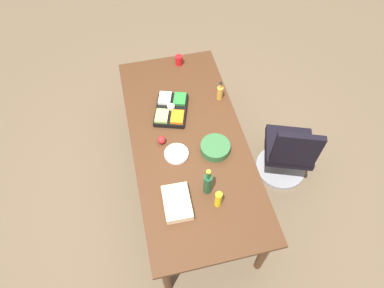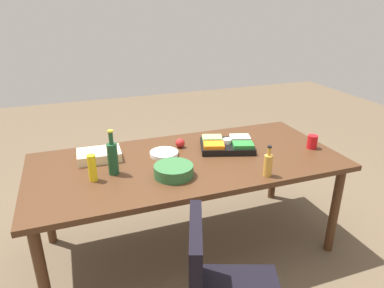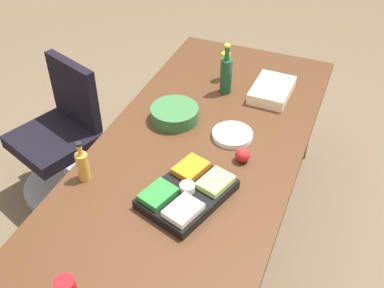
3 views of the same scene
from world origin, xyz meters
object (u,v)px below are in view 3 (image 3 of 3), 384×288
(salad_bowl, at_px, (175,114))
(office_chair, at_px, (62,145))
(wine_bottle, at_px, (226,74))
(paper_plate_stack, at_px, (232,135))
(conference_table, at_px, (198,157))
(sheet_cake, at_px, (272,90))
(veggie_tray, at_px, (187,192))
(apple_red, at_px, (243,155))
(dressing_bottle, at_px, (83,165))
(mustard_bottle, at_px, (225,66))

(salad_bowl, bearing_deg, office_chair, -87.71)
(wine_bottle, xyz_separation_m, paper_plate_stack, (0.41, 0.18, -0.11))
(conference_table, relative_size, paper_plate_stack, 10.60)
(sheet_cake, relative_size, salad_bowl, 1.18)
(salad_bowl, relative_size, veggie_tray, 0.55)
(office_chair, xyz_separation_m, sheet_cake, (-0.49, 1.28, 0.46))
(apple_red, xyz_separation_m, paper_plate_stack, (-0.17, -0.11, -0.02))
(conference_table, xyz_separation_m, sheet_cake, (-0.63, 0.23, 0.11))
(veggie_tray, xyz_separation_m, dressing_bottle, (0.06, -0.52, 0.05))
(veggie_tray, xyz_separation_m, paper_plate_stack, (-0.51, 0.05, -0.02))
(conference_table, height_order, office_chair, office_chair)
(apple_red, bearing_deg, sheet_cake, -178.79)
(veggie_tray, distance_m, dressing_bottle, 0.52)
(mustard_bottle, bearing_deg, paper_plate_stack, 22.77)
(conference_table, height_order, mustard_bottle, mustard_bottle)
(conference_table, xyz_separation_m, paper_plate_stack, (-0.15, 0.14, 0.09))
(conference_table, distance_m, dressing_bottle, 0.63)
(apple_red, xyz_separation_m, dressing_bottle, (0.41, -0.68, 0.05))
(office_chair, bearing_deg, mustard_bottle, 120.44)
(office_chair, relative_size, wine_bottle, 2.93)
(salad_bowl, bearing_deg, apple_red, 66.88)
(conference_table, bearing_deg, sheet_cake, 159.57)
(salad_bowl, bearing_deg, veggie_tray, 29.05)
(mustard_bottle, height_order, apple_red, mustard_bottle)
(sheet_cake, relative_size, apple_red, 4.21)
(sheet_cake, bearing_deg, wine_bottle, -75.56)
(salad_bowl, distance_m, apple_red, 0.50)
(mustard_bottle, xyz_separation_m, dressing_bottle, (1.13, -0.34, -0.01))
(veggie_tray, bearing_deg, sheet_cake, 171.67)
(salad_bowl, relative_size, paper_plate_stack, 1.23)
(conference_table, relative_size, apple_red, 30.68)
(conference_table, distance_m, paper_plate_stack, 0.22)
(wine_bottle, bearing_deg, mustard_bottle, -160.17)
(veggie_tray, bearing_deg, salad_bowl, -150.95)
(mustard_bottle, height_order, paper_plate_stack, mustard_bottle)
(conference_table, height_order, salad_bowl, salad_bowl)
(conference_table, distance_m, salad_bowl, 0.30)
(dressing_bottle, bearing_deg, salad_bowl, 160.68)
(office_chair, xyz_separation_m, apple_red, (0.16, 1.29, 0.46))
(sheet_cake, distance_m, dressing_bottle, 1.25)
(wine_bottle, distance_m, paper_plate_stack, 0.46)
(salad_bowl, relative_size, mustard_bottle, 1.47)
(office_chair, bearing_deg, wine_bottle, 112.47)
(dressing_bottle, distance_m, paper_plate_stack, 0.81)
(sheet_cake, height_order, apple_red, apple_red)
(sheet_cake, xyz_separation_m, dressing_bottle, (1.06, -0.66, 0.05))
(veggie_tray, relative_size, paper_plate_stack, 2.24)
(veggie_tray, relative_size, dressing_bottle, 2.21)
(apple_red, bearing_deg, salad_bowl, -113.12)
(apple_red, bearing_deg, mustard_bottle, -154.77)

